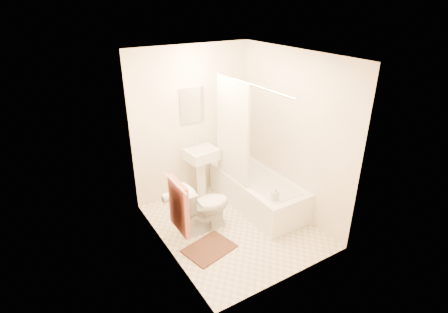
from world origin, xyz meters
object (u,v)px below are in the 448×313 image
bathtub (257,191)px  soap_bottle (275,194)px  toilet (205,206)px  bath_mat (209,248)px  sink (202,171)px

bathtub → soap_bottle: bearing=-106.6°
toilet → bathtub: bearing=-83.5°
bath_mat → soap_bottle: 1.14m
toilet → sink: (0.37, 0.77, 0.11)m
toilet → sink: 0.86m
bathtub → bath_mat: bathtub is taller
toilet → sink: sink is taller
bathtub → soap_bottle: soap_bottle is taller
sink → bath_mat: 1.42m
sink → soap_bottle: bearing=-77.2°
bathtub → bath_mat: (-1.18, -0.56, -0.23)m
sink → bathtub: (0.62, -0.67, -0.23)m
toilet → soap_bottle: (0.80, -0.54, 0.22)m
sink → bath_mat: bearing=-119.9°
toilet → bath_mat: (-0.19, -0.45, -0.34)m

